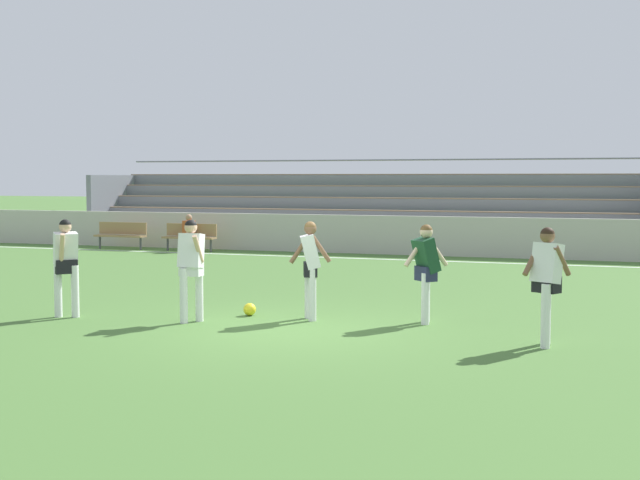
{
  "coord_description": "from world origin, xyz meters",
  "views": [
    {
      "loc": [
        4.77,
        -12.35,
        2.39
      ],
      "look_at": [
        -0.59,
        3.11,
        1.19
      ],
      "focal_mm": 47.82,
      "sensor_mm": 36.0,
      "label": 1
    }
  ],
  "objects_px": {
    "player_white_dropping_back": "(66,259)",
    "player_dark_wide_left": "(426,265)",
    "spectator_seated": "(188,230)",
    "player_white_overlapping": "(547,275)",
    "player_white_wide_right": "(310,261)",
    "soccer_ball": "(250,309)",
    "bench_near_wall_gap": "(121,233)",
    "player_white_on_ball": "(191,261)",
    "bleacher_stand": "(360,208)",
    "bench_near_bin": "(190,235)"
  },
  "relations": [
    {
      "from": "bench_near_wall_gap",
      "to": "player_white_wide_right",
      "type": "bearing_deg",
      "value": -46.24
    },
    {
      "from": "spectator_seated",
      "to": "player_white_wide_right",
      "type": "xyz_separation_m",
      "value": [
        8.17,
        -11.1,
        0.29
      ]
    },
    {
      "from": "bleacher_stand",
      "to": "player_white_wide_right",
      "type": "bearing_deg",
      "value": -76.6
    },
    {
      "from": "player_white_dropping_back",
      "to": "player_dark_wide_left",
      "type": "height_order",
      "value": "player_white_dropping_back"
    },
    {
      "from": "player_dark_wide_left",
      "to": "player_white_overlapping",
      "type": "relative_size",
      "value": 0.96
    },
    {
      "from": "bench_near_bin",
      "to": "player_dark_wide_left",
      "type": "bearing_deg",
      "value": -47.33
    },
    {
      "from": "player_white_on_ball",
      "to": "player_white_overlapping",
      "type": "bearing_deg",
      "value": -1.47
    },
    {
      "from": "bench_near_wall_gap",
      "to": "soccer_ball",
      "type": "relative_size",
      "value": 8.18
    },
    {
      "from": "player_white_wide_right",
      "to": "player_white_on_ball",
      "type": "xyz_separation_m",
      "value": [
        -1.76,
        -0.9,
        0.03
      ]
    },
    {
      "from": "player_white_overlapping",
      "to": "soccer_ball",
      "type": "relative_size",
      "value": 7.7
    },
    {
      "from": "bleacher_stand",
      "to": "player_white_overlapping",
      "type": "distance_m",
      "value": 17.9
    },
    {
      "from": "bench_near_wall_gap",
      "to": "soccer_ball",
      "type": "distance_m",
      "value": 14.76
    },
    {
      "from": "player_white_wide_right",
      "to": "soccer_ball",
      "type": "bearing_deg",
      "value": 178.48
    },
    {
      "from": "bench_near_bin",
      "to": "soccer_ball",
      "type": "relative_size",
      "value": 8.18
    },
    {
      "from": "bench_near_wall_gap",
      "to": "bench_near_bin",
      "type": "bearing_deg",
      "value": 0.0
    },
    {
      "from": "bleacher_stand",
      "to": "player_white_wide_right",
      "type": "distance_m",
      "value": 15.61
    },
    {
      "from": "player_dark_wide_left",
      "to": "soccer_ball",
      "type": "bearing_deg",
      "value": -175.36
    },
    {
      "from": "bench_near_wall_gap",
      "to": "player_dark_wide_left",
      "type": "xyz_separation_m",
      "value": [
        12.65,
        -10.94,
        0.42
      ]
    },
    {
      "from": "bench_near_bin",
      "to": "spectator_seated",
      "type": "distance_m",
      "value": 0.19
    },
    {
      "from": "player_white_wide_right",
      "to": "player_white_overlapping",
      "type": "xyz_separation_m",
      "value": [
        3.92,
        -1.04,
        0.02
      ]
    },
    {
      "from": "player_white_dropping_back",
      "to": "spectator_seated",
      "type": "bearing_deg",
      "value": 108.71
    },
    {
      "from": "bench_near_bin",
      "to": "player_white_dropping_back",
      "type": "distance_m",
      "value": 13.04
    },
    {
      "from": "spectator_seated",
      "to": "player_dark_wide_left",
      "type": "distance_m",
      "value": 14.8
    },
    {
      "from": "bench_near_wall_gap",
      "to": "player_white_on_ball",
      "type": "distance_m",
      "value": 15.09
    },
    {
      "from": "spectator_seated",
      "to": "player_white_overlapping",
      "type": "height_order",
      "value": "player_white_overlapping"
    },
    {
      "from": "bench_near_wall_gap",
      "to": "spectator_seated",
      "type": "height_order",
      "value": "spectator_seated"
    },
    {
      "from": "spectator_seated",
      "to": "soccer_ball",
      "type": "bearing_deg",
      "value": -57.54
    },
    {
      "from": "bench_near_wall_gap",
      "to": "spectator_seated",
      "type": "xyz_separation_m",
      "value": [
        2.57,
        -0.12,
        0.16
      ]
    },
    {
      "from": "bleacher_stand",
      "to": "bench_near_bin",
      "type": "height_order",
      "value": "bleacher_stand"
    },
    {
      "from": "bleacher_stand",
      "to": "player_dark_wide_left",
      "type": "xyz_separation_m",
      "value": [
        5.53,
        -14.91,
        -0.37
      ]
    },
    {
      "from": "soccer_ball",
      "to": "player_white_on_ball",
      "type": "bearing_deg",
      "value": -124.4
    },
    {
      "from": "player_white_wide_right",
      "to": "soccer_ball",
      "type": "distance_m",
      "value": 1.43
    },
    {
      "from": "player_white_on_ball",
      "to": "bench_near_wall_gap",
      "type": "bearing_deg",
      "value": 126.54
    },
    {
      "from": "player_dark_wide_left",
      "to": "bleacher_stand",
      "type": "bearing_deg",
      "value": 110.35
    },
    {
      "from": "player_white_dropping_back",
      "to": "player_white_overlapping",
      "type": "distance_m",
      "value": 7.95
    },
    {
      "from": "soccer_ball",
      "to": "bleacher_stand",
      "type": "bearing_deg",
      "value": 99.32
    },
    {
      "from": "player_white_wide_right",
      "to": "player_dark_wide_left",
      "type": "height_order",
      "value": "player_white_wide_right"
    },
    {
      "from": "bleacher_stand",
      "to": "player_white_on_ball",
      "type": "height_order",
      "value": "bleacher_stand"
    },
    {
      "from": "bench_near_bin",
      "to": "soccer_ball",
      "type": "bearing_deg",
      "value": -57.81
    },
    {
      "from": "bench_near_wall_gap",
      "to": "player_white_on_ball",
      "type": "bearing_deg",
      "value": -53.46
    },
    {
      "from": "spectator_seated",
      "to": "soccer_ball",
      "type": "distance_m",
      "value": 13.14
    },
    {
      "from": "player_white_dropping_back",
      "to": "bench_near_wall_gap",
      "type": "bearing_deg",
      "value": 118.52
    },
    {
      "from": "bench_near_bin",
      "to": "player_white_overlapping",
      "type": "height_order",
      "value": "player_white_overlapping"
    },
    {
      "from": "spectator_seated",
      "to": "player_white_wide_right",
      "type": "relative_size",
      "value": 0.73
    },
    {
      "from": "player_dark_wide_left",
      "to": "bench_near_bin",
      "type": "bearing_deg",
      "value": 132.67
    },
    {
      "from": "player_white_on_ball",
      "to": "player_white_overlapping",
      "type": "xyz_separation_m",
      "value": [
        5.69,
        -0.15,
        -0.0
      ]
    },
    {
      "from": "spectator_seated",
      "to": "player_dark_wide_left",
      "type": "xyz_separation_m",
      "value": [
        10.08,
        -10.83,
        0.26
      ]
    },
    {
      "from": "spectator_seated",
      "to": "player_white_dropping_back",
      "type": "relative_size",
      "value": 0.72
    },
    {
      "from": "player_white_wide_right",
      "to": "player_white_overlapping",
      "type": "relative_size",
      "value": 0.98
    },
    {
      "from": "player_white_dropping_back",
      "to": "player_dark_wide_left",
      "type": "xyz_separation_m",
      "value": [
        5.94,
        1.42,
        -0.04
      ]
    }
  ]
}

